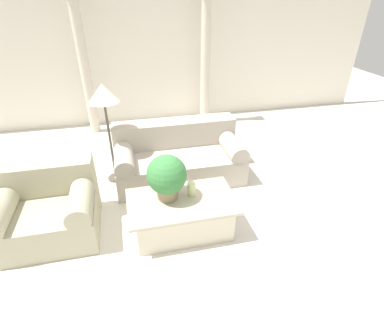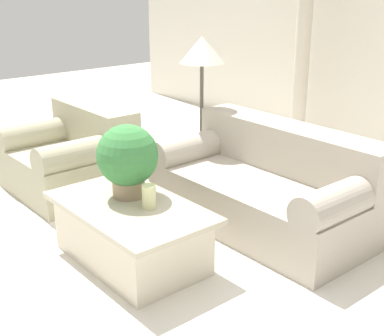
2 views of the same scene
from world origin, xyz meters
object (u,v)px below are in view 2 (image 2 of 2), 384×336
at_px(loveseat, 73,156).
at_px(potted_plant, 127,158).
at_px(coffee_table, 131,232).
at_px(floor_lamp, 202,58).
at_px(sofa_long, 268,186).

xyz_separation_m(loveseat, potted_plant, (1.42, -0.28, 0.41)).
bearing_deg(coffee_table, floor_lamp, 119.93).
height_order(sofa_long, floor_lamp, floor_lamp).
bearing_deg(sofa_long, potted_plant, -106.20).
bearing_deg(potted_plant, loveseat, 168.89).
xyz_separation_m(sofa_long, loveseat, (-1.76, -0.90, 0.01)).
bearing_deg(loveseat, coffee_table, -13.38).
relative_size(sofa_long, potted_plant, 3.47).
relative_size(loveseat, coffee_table, 0.89).
bearing_deg(floor_lamp, sofa_long, -5.88).
height_order(coffee_table, potted_plant, potted_plant).
bearing_deg(coffee_table, potted_plant, 147.72).
relative_size(loveseat, potted_plant, 2.05).
height_order(coffee_table, floor_lamp, floor_lamp).
bearing_deg(sofa_long, floor_lamp, 174.12).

